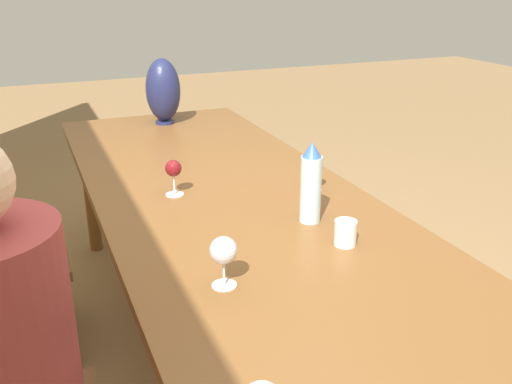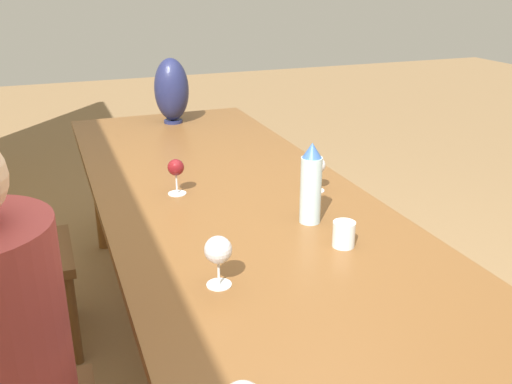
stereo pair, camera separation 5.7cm
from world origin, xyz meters
name	(u,v)px [view 1 (the left image)]	position (x,y,z in m)	size (l,w,h in m)	color
dining_table	(254,234)	(0.00, 0.00, 0.67)	(3.15, 0.95, 0.73)	brown
water_bottle	(311,184)	(-0.09, -0.16, 0.86)	(0.07, 0.07, 0.27)	#ADCCD6
water_tumbler	(345,233)	(-0.28, -0.18, 0.77)	(0.07, 0.07, 0.08)	silver
vase	(163,90)	(1.35, -0.04, 0.91)	(0.18, 0.18, 0.34)	#1E234C
wine_glass_1	(173,170)	(0.31, 0.19, 0.83)	(0.07, 0.07, 0.13)	silver
wine_glass_2	(224,252)	(-0.37, 0.24, 0.83)	(0.07, 0.07, 0.14)	silver
wine_glass_5	(314,166)	(0.16, -0.30, 0.83)	(0.06, 0.06, 0.13)	silver
person_near	(6,374)	(-0.40, 0.78, 0.64)	(0.36, 0.36, 1.21)	#2D2D38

